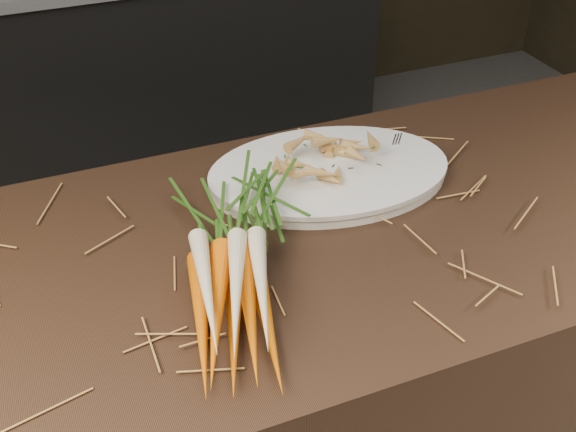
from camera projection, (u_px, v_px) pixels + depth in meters
name	position (u px, v px, depth m)	size (l,w,h in m)	color
back_counter	(147.00, 63.00, 2.95)	(1.82, 0.62, 0.84)	black
straw_bedding	(196.00, 257.00, 1.17)	(1.40, 0.60, 0.02)	#A5783F
root_veg_bunch	(232.00, 242.00, 1.14)	(0.29, 0.54, 0.10)	#C94B00
serving_platter	(329.00, 175.00, 1.36)	(0.45, 0.30, 0.02)	white
roasted_veg_heap	(330.00, 158.00, 1.34)	(0.22, 0.16, 0.05)	#B89245
serving_fork	(414.00, 163.00, 1.37)	(0.02, 0.17, 0.00)	silver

